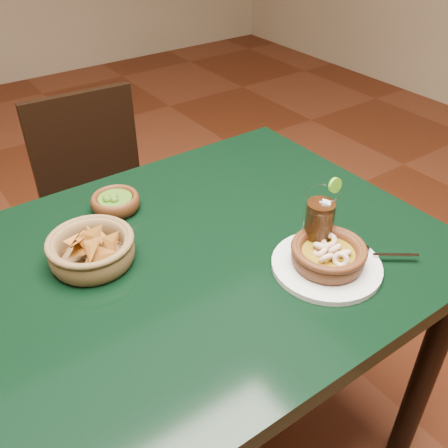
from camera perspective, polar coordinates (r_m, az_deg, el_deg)
dining_table at (r=1.09m, az=-6.70°, el=-8.82°), size 1.20×0.80×0.75m
dining_chair at (r=1.77m, az=-13.55°, el=1.84°), size 0.41×0.41×0.83m
shrimp_plate at (r=1.02m, az=11.80°, el=-3.71°), size 0.28×0.22×0.07m
chip_basket at (r=1.04m, az=-14.90°, el=-2.82°), size 0.21×0.21×0.11m
guacamole_ramekin at (r=1.20m, az=-12.32°, el=2.49°), size 0.13×0.13×0.05m
cola_drink at (r=1.03m, az=10.80°, el=0.10°), size 0.14×0.14×0.17m
glass_ashtray at (r=1.04m, az=-14.34°, el=-4.04°), size 0.14×0.14×0.03m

